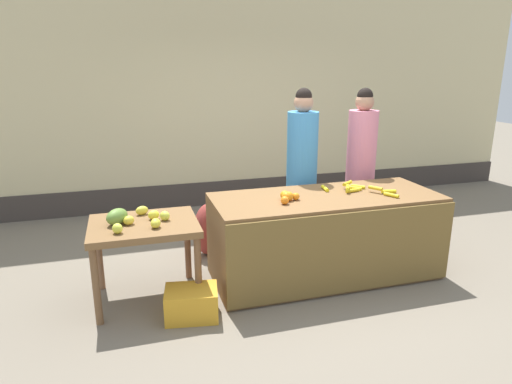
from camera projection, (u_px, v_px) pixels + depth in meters
The scene contains 11 objects.
ground_plane at pixel (293, 278), 4.54m from camera, with size 24.00×24.00×0.00m, color #756B5B.
market_wall_back at pixel (228, 97), 6.66m from camera, with size 9.79×0.23×3.28m.
fruit_stall_counter at pixel (325, 236), 4.50m from camera, with size 2.24×0.91×0.84m.
side_table_wooden at pixel (144, 233), 3.98m from camera, with size 0.94×0.74×0.74m.
banana_bunch_pile at pixel (359, 189), 4.54m from camera, with size 0.66×0.56×0.07m.
orange_pile at pixel (288, 197), 4.21m from camera, with size 0.22×0.23×0.09m.
mango_papaya_pile at pixel (130, 218), 3.91m from camera, with size 0.59×0.55×0.14m.
vendor_woman_blue_shirt at pixel (302, 171), 5.02m from camera, with size 0.34×0.34×1.84m.
vendor_woman_pink_shirt at pixel (360, 166), 5.30m from camera, with size 0.34×0.34×1.83m.
produce_crate at pixel (192, 303), 3.81m from camera, with size 0.44×0.32×0.26m, color gold.
produce_sack at pixel (208, 229), 5.04m from camera, with size 0.36×0.30×0.59m, color maroon.
Camera 1 is at (-1.53, -3.85, 2.08)m, focal length 31.56 mm.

